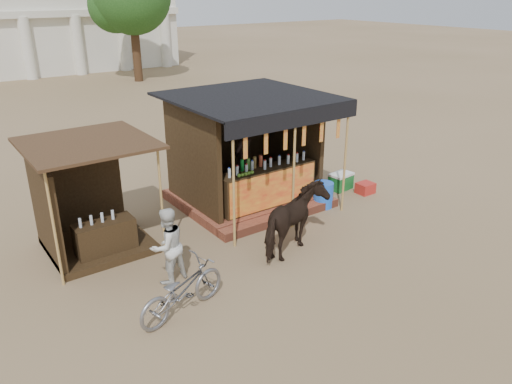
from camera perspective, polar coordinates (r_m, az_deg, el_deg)
The scene contains 9 objects.
ground at distance 10.08m, azimuth 5.36°, elevation -8.63°, with size 120.00×120.00×0.00m, color #846B4C.
main_stall at distance 12.62m, azimuth -0.95°, elevation 3.18°, with size 3.60×3.61×2.78m.
secondary_stall at distance 10.92m, azimuth -18.87°, elevation -2.23°, with size 2.40×2.40×2.38m.
cow at distance 10.26m, azimuth 4.52°, elevation -3.39°, with size 0.78×1.72×1.45m, color black.
motorbike at distance 8.62m, azimuth -8.46°, elevation -11.00°, with size 0.62×1.77×0.93m, color gray.
bystander at distance 9.42m, azimuth -10.09°, elevation -6.07°, with size 0.72×0.56×1.49m, color silver.
blue_barrel at distance 12.69m, azimuth 7.69°, elevation -0.32°, with size 0.50×0.50×0.65m, color blue.
red_crate at distance 13.80m, azimuth 12.38°, elevation 0.45°, with size 0.44×0.38×0.29m, color #AC241C.
cooler at distance 13.92m, azimuth 9.67°, elevation 1.24°, with size 0.69×0.52×0.46m.
Camera 1 is at (-5.76, -6.45, 5.17)m, focal length 35.00 mm.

